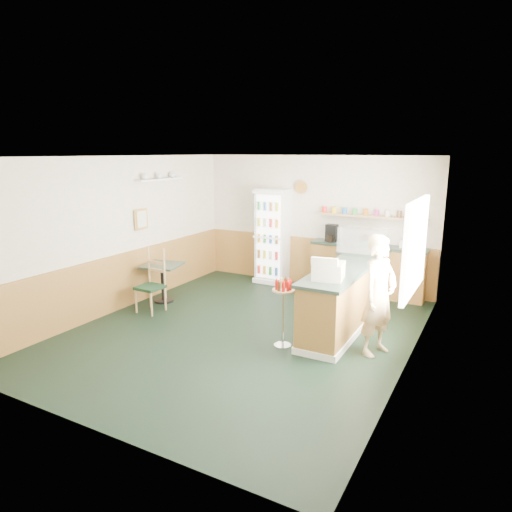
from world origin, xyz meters
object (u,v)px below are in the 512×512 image
Objects in this scene: drinks_fridge at (272,236)px; cafe_table at (163,275)px; cash_register at (329,271)px; cafe_chair at (153,279)px; shopkeeper at (379,296)px; display_case at (363,242)px; condiment_stand at (283,301)px.

drinks_fridge is 2.55× the size of cafe_table.
cash_register is 3.27m from cafe_chair.
drinks_fridge reaches higher than cafe_table.
drinks_fridge is 2.87m from cafe_chair.
cash_register is at bearing 118.65° from shopkeeper.
drinks_fridge reaches higher than display_case.
drinks_fridge is 1.79× the size of cafe_chair.
cash_register is (0.00, -1.76, -0.12)m from display_case.
shopkeeper is at bearing -41.28° from drinks_fridge.
cafe_chair reaches higher than condiment_stand.
display_case is (2.20, -0.88, 0.24)m from drinks_fridge.
drinks_fridge is at bearing 119.14° from condiment_stand.
condiment_stand is (-1.25, -0.41, -0.16)m from shopkeeper.
cash_register is at bearing -7.48° from cafe_table.
drinks_fridge reaches higher than cash_register.
display_case is 0.74× the size of cafe_chair.
drinks_fridge is 2.38m from display_case.
drinks_fridge reaches higher than condiment_stand.
cafe_chair is at bearing 170.41° from cash_register.
drinks_fridge is at bearing 61.29° from cafe_table.
cash_register reaches higher than cafe_table.
cafe_chair is at bearing 112.61° from shopkeeper.
cafe_table is (-1.20, -2.19, -0.49)m from drinks_fridge.
shopkeeper is at bearing 18.25° from condiment_stand.
display_case is 1.06× the size of cafe_table.
cash_register is 0.26× the size of shopkeeper.
cafe_table is 0.70× the size of cafe_chair.
shopkeeper is 4.13m from cafe_table.
shopkeeper is (0.70, 0.09, -0.28)m from cash_register.
cafe_table is at bearing 112.43° from cafe_chair.
display_case is 2.22m from condiment_stand.
drinks_fridge is 2.01× the size of condiment_stand.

